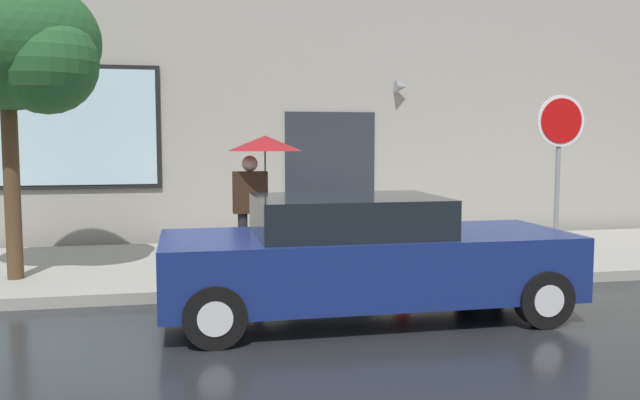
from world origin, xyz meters
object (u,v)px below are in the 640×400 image
(pedestrian_with_umbrella, at_px, (261,162))
(street_tree, at_px, (14,47))
(stop_sign, at_px, (560,146))
(fire_hydrant, at_px, (403,244))
(parked_car, at_px, (364,257))

(pedestrian_with_umbrella, relative_size, street_tree, 0.47)
(pedestrian_with_umbrella, bearing_deg, street_tree, 179.45)
(pedestrian_with_umbrella, relative_size, stop_sign, 0.77)
(fire_hydrant, relative_size, stop_sign, 0.29)
(pedestrian_with_umbrella, xyz_separation_m, stop_sign, (4.37, -0.66, 0.22))
(street_tree, bearing_deg, stop_sign, -5.18)
(parked_car, bearing_deg, pedestrian_with_umbrella, 112.47)
(fire_hydrant, distance_m, street_tree, 6.05)
(street_tree, bearing_deg, parked_car, -28.55)
(parked_car, bearing_deg, street_tree, 151.45)
(parked_car, distance_m, pedestrian_with_umbrella, 2.66)
(parked_car, relative_size, street_tree, 1.13)
(street_tree, height_order, stop_sign, street_tree)
(parked_car, distance_m, fire_hydrant, 2.32)
(pedestrian_with_umbrella, bearing_deg, stop_sign, -8.62)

